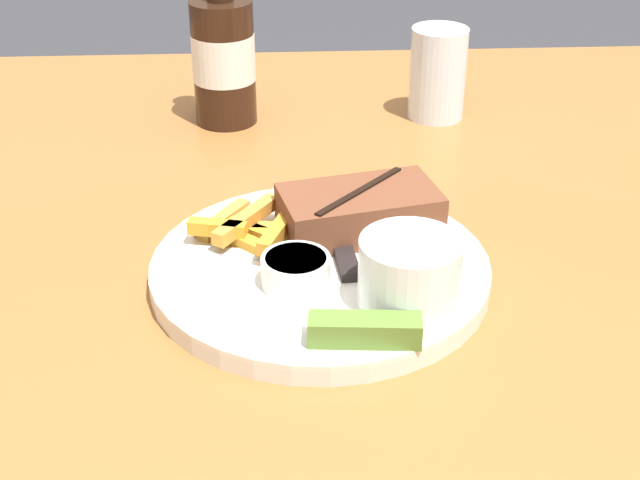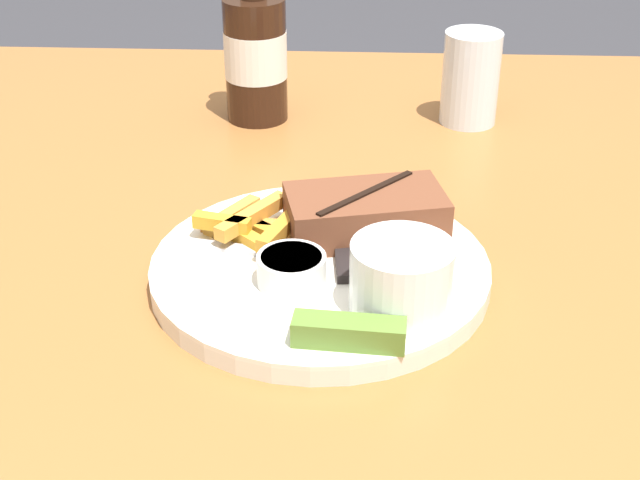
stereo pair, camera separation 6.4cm
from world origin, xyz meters
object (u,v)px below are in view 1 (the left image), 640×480
(dinner_plate, at_px, (320,270))
(pickle_spear, at_px, (365,330))
(coleslaw_cup, at_px, (410,269))
(fork_utensil, at_px, (233,253))
(drinking_glass, at_px, (438,73))
(dipping_sauce_cup, at_px, (296,269))
(beer_bottle, at_px, (223,54))
(knife_utensil, at_px, (339,239))
(steak_portion, at_px, (359,211))

(dinner_plate, height_order, pickle_spear, pickle_spear)
(coleslaw_cup, relative_size, fork_utensil, 0.58)
(pickle_spear, distance_m, drinking_glass, 0.48)
(dipping_sauce_cup, height_order, pickle_spear, dipping_sauce_cup)
(fork_utensil, bearing_deg, coleslaw_cup, -19.36)
(dinner_plate, bearing_deg, coleslaw_cup, -45.49)
(dinner_plate, height_order, fork_utensil, fork_utensil)
(dinner_plate, xyz_separation_m, drinking_glass, (0.15, 0.35, 0.04))
(dipping_sauce_cup, height_order, drinking_glass, drinking_glass)
(coleslaw_cup, bearing_deg, pickle_spear, -128.89)
(beer_bottle, bearing_deg, knife_utensil, -71.26)
(steak_portion, height_order, dipping_sauce_cup, steak_portion)
(steak_portion, relative_size, drinking_glass, 1.39)
(steak_portion, xyz_separation_m, dipping_sauce_cup, (-0.06, -0.08, -0.01))
(beer_bottle, xyz_separation_m, drinking_glass, (0.24, 0.00, -0.03))
(fork_utensil, xyz_separation_m, knife_utensil, (0.09, 0.02, 0.00))
(steak_portion, xyz_separation_m, coleslaw_cup, (0.03, -0.11, 0.01))
(pickle_spear, height_order, beer_bottle, beer_bottle)
(steak_portion, bearing_deg, dipping_sauce_cup, -124.37)
(dipping_sauce_cup, xyz_separation_m, pickle_spear, (0.05, -0.08, -0.00))
(knife_utensil, bearing_deg, beer_bottle, 14.07)
(dinner_plate, height_order, steak_portion, steak_portion)
(pickle_spear, xyz_separation_m, knife_utensil, (-0.01, 0.14, -0.01))
(dipping_sauce_cup, distance_m, fork_utensil, 0.07)
(pickle_spear, bearing_deg, beer_bottle, 104.11)
(steak_portion, distance_m, coleslaw_cup, 0.12)
(dipping_sauce_cup, xyz_separation_m, beer_bottle, (-0.07, 0.38, 0.05))
(dinner_plate, bearing_deg, drinking_glass, 66.18)
(knife_utensil, relative_size, drinking_glass, 1.57)
(dinner_plate, bearing_deg, knife_utensil, 59.87)
(coleslaw_cup, relative_size, beer_bottle, 0.34)
(pickle_spear, relative_size, beer_bottle, 0.36)
(dinner_plate, distance_m, drinking_glass, 0.38)
(dinner_plate, bearing_deg, pickle_spear, -77.01)
(beer_bottle, distance_m, drinking_glass, 0.25)
(dinner_plate, height_order, coleslaw_cup, coleslaw_cup)
(knife_utensil, height_order, drinking_glass, drinking_glass)
(dinner_plate, relative_size, fork_utensil, 2.09)
(dipping_sauce_cup, distance_m, pickle_spear, 0.09)
(steak_portion, distance_m, drinking_glass, 0.32)
(steak_portion, bearing_deg, fork_utensil, -161.57)
(drinking_glass, bearing_deg, dinner_plate, -113.82)
(pickle_spear, height_order, drinking_glass, drinking_glass)
(coleslaw_cup, bearing_deg, fork_utensil, 149.93)
(pickle_spear, relative_size, knife_utensil, 0.50)
(pickle_spear, bearing_deg, dipping_sauce_cup, 120.91)
(pickle_spear, relative_size, fork_utensil, 0.61)
(dipping_sauce_cup, relative_size, beer_bottle, 0.24)
(steak_portion, height_order, fork_utensil, steak_portion)
(drinking_glass, bearing_deg, steak_portion, -111.41)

